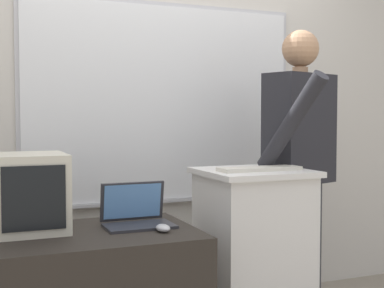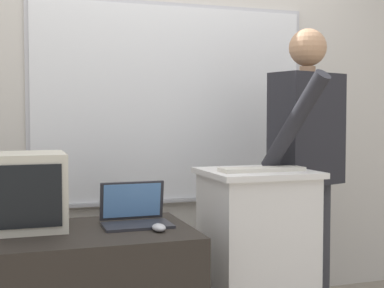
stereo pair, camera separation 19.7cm
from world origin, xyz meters
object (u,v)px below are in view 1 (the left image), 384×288
(person_presenter, at_px, (300,155))
(laptop, at_px, (136,213))
(lectern_podium, at_px, (253,257))
(wireless_keyboard, at_px, (260,169))
(computer_mouse_by_laptop, at_px, (163,228))
(crt_monitor, at_px, (30,192))

(person_presenter, bearing_deg, laptop, 171.50)
(lectern_podium, xyz_separation_m, wireless_keyboard, (-0.00, -0.07, 0.49))
(laptop, height_order, computer_mouse_by_laptop, laptop)
(lectern_podium, height_order, crt_monitor, crt_monitor)
(lectern_podium, relative_size, crt_monitor, 2.53)
(wireless_keyboard, xyz_separation_m, computer_mouse_by_laptop, (-0.60, -0.18, -0.23))
(lectern_podium, distance_m, laptop, 0.74)
(person_presenter, height_order, crt_monitor, person_presenter)
(lectern_podium, bearing_deg, crt_monitor, 179.95)
(computer_mouse_by_laptop, bearing_deg, crt_monitor, 155.86)
(person_presenter, relative_size, laptop, 5.40)
(crt_monitor, bearing_deg, wireless_keyboard, -3.32)
(lectern_podium, distance_m, wireless_keyboard, 0.49)
(person_presenter, xyz_separation_m, laptop, (-1.06, -0.18, -0.24))
(lectern_podium, xyz_separation_m, computer_mouse_by_laptop, (-0.61, -0.25, 0.26))
(laptop, bearing_deg, person_presenter, 9.86)
(person_presenter, xyz_separation_m, crt_monitor, (-1.54, -0.12, -0.12))
(laptop, bearing_deg, computer_mouse_by_laptop, -69.33)
(laptop, distance_m, crt_monitor, 0.50)
(wireless_keyboard, relative_size, computer_mouse_by_laptop, 4.49)
(person_presenter, relative_size, computer_mouse_by_laptop, 17.47)
(person_presenter, distance_m, laptop, 1.10)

